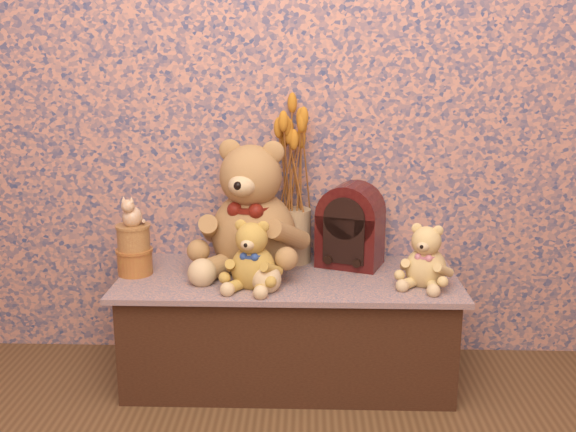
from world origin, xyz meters
The scene contains 10 objects.
display_shelf centered at (0.00, 1.24, 0.21)m, with size 1.25×0.54×0.41m, color #384D73.
teddy_large centered at (-0.13, 1.32, 0.68)m, with size 0.42×0.50×0.53m, color olive, non-canonical shape.
teddy_medium centered at (-0.12, 1.12, 0.54)m, with size 0.21×0.25×0.26m, color #B88B33, non-canonical shape.
teddy_small centered at (0.49, 1.16, 0.53)m, with size 0.19×0.23×0.24m, color tan, non-canonical shape.
cathedral_radio centered at (0.24, 1.38, 0.57)m, with size 0.23×0.17×0.32m, color #3E0B0C, non-canonical shape.
ceramic_vase centered at (0.02, 1.41, 0.52)m, with size 0.13×0.13×0.21m, color tan.
dried_stalks centered at (0.02, 1.41, 0.83)m, with size 0.21×0.21×0.40m, color orange, non-canonical shape.
biscuit_tin_lower centered at (-0.57, 1.24, 0.46)m, with size 0.13×0.13×0.09m, color gold.
biscuit_tin_upper centered at (-0.57, 1.24, 0.55)m, with size 0.12×0.12×0.09m, color #D7B15E.
cat_figurine centered at (-0.57, 1.24, 0.66)m, with size 0.09×0.09×0.12m, color silver, non-canonical shape.
Camera 1 is at (0.07, -1.03, 1.20)m, focal length 40.36 mm.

